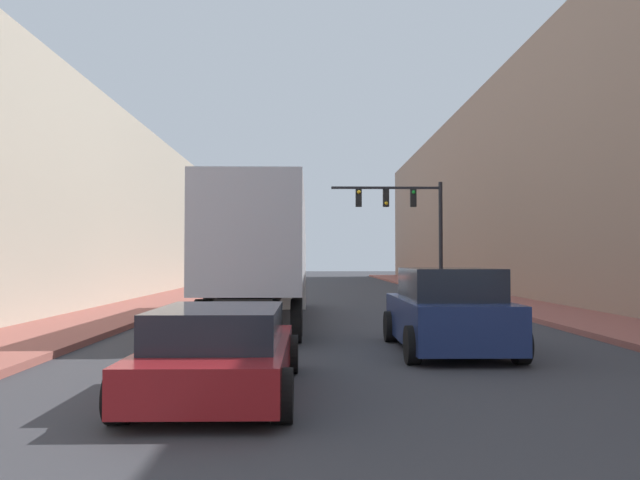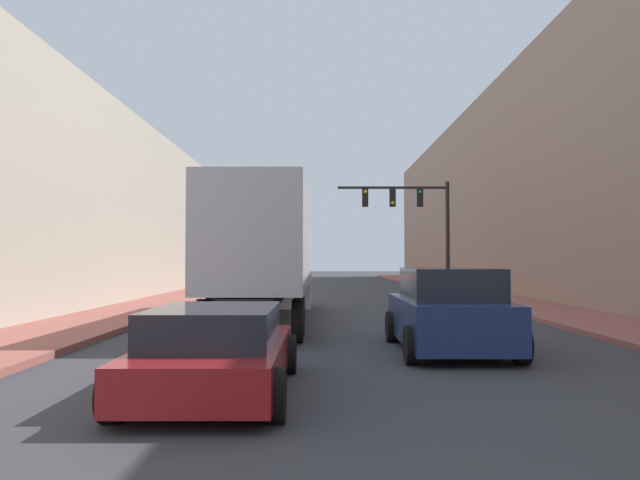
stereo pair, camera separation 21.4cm
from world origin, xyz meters
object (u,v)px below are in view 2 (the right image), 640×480
Objects in this scene: suv_car at (447,312)px; traffic_signal_gantry at (416,215)px; semi_truck at (268,250)px; sedan_car at (215,351)px.

traffic_signal_gantry is at bearing 83.09° from suv_car.
traffic_signal_gantry is at bearing 61.00° from semi_truck.
sedan_car is at bearing -89.33° from semi_truck.
suv_car is at bearing -57.47° from semi_truck.
sedan_car is (0.12, -10.66, -1.61)m from semi_truck.
suv_car is at bearing -96.91° from traffic_signal_gantry.
traffic_signal_gantry is (6.46, 11.66, 1.94)m from semi_truck.
semi_truck is 10.78m from sedan_car.
semi_truck is 13.47m from traffic_signal_gantry.
semi_truck reaches higher than suv_car.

